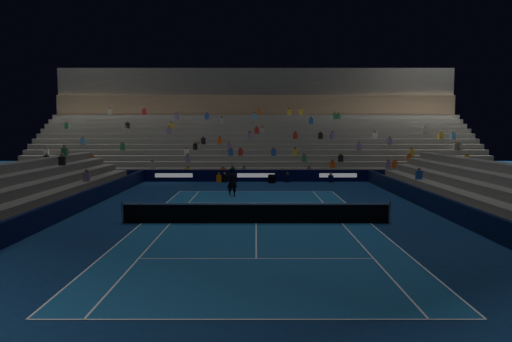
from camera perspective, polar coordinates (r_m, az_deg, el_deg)
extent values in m
plane|color=#0D2750|center=(23.66, 0.01, -6.10)|extent=(90.00, 90.00, 0.00)
cube|color=#174E82|center=(23.66, 0.01, -6.09)|extent=(10.97, 23.77, 0.01)
cube|color=black|center=(41.92, -0.01, -0.55)|extent=(44.00, 0.25, 1.00)
cube|color=#081332|center=(25.50, 22.44, -4.54)|extent=(0.25, 37.00, 1.00)
cube|color=black|center=(25.49, -22.44, -4.54)|extent=(0.25, 37.00, 1.00)
cube|color=slate|center=(42.94, -0.01, -0.76)|extent=(44.00, 1.00, 0.50)
cube|color=slate|center=(43.91, -0.01, -0.30)|extent=(44.00, 1.00, 1.00)
cube|color=slate|center=(44.88, -0.01, 0.13)|extent=(44.00, 1.00, 1.50)
cube|color=slate|center=(45.86, -0.01, 0.55)|extent=(44.00, 1.00, 2.00)
cube|color=slate|center=(46.84, -0.01, 0.95)|extent=(44.00, 1.00, 2.50)
cube|color=slate|center=(47.82, -0.01, 1.34)|extent=(44.00, 1.00, 3.00)
cube|color=slate|center=(48.80, -0.01, 1.70)|extent=(44.00, 1.00, 3.50)
cube|color=slate|center=(49.79, -0.01, 2.06)|extent=(44.00, 1.00, 4.00)
cube|color=slate|center=(50.77, -0.01, 2.40)|extent=(44.00, 1.00, 4.50)
cube|color=slate|center=(51.76, -0.01, 2.72)|extent=(44.00, 1.00, 5.00)
cube|color=slate|center=(52.75, -0.01, 3.04)|extent=(44.00, 1.00, 5.50)
cube|color=slate|center=(53.74, -0.01, 3.34)|extent=(44.00, 1.00, 6.00)
cube|color=#826B50|center=(54.88, -0.01, 7.66)|extent=(44.00, 0.60, 2.20)
cube|color=#474744|center=(56.46, -0.02, 10.23)|extent=(44.00, 2.40, 3.00)
cube|color=slate|center=(25.85, 24.07, -5.03)|extent=(1.00, 37.00, 0.50)
cube|color=slate|center=(26.24, 26.09, -4.41)|extent=(1.00, 37.00, 1.00)
cube|color=#5E5E59|center=(25.84, -24.07, -5.03)|extent=(1.00, 37.00, 0.50)
cube|color=#5E5E59|center=(26.22, -26.09, -4.41)|extent=(1.00, 37.00, 1.00)
cylinder|color=#B2B2B7|center=(24.41, -15.24, -4.62)|extent=(0.10, 0.10, 1.10)
cylinder|color=#B2B2B7|center=(24.42, 15.25, -4.62)|extent=(0.10, 0.10, 1.10)
cube|color=black|center=(23.58, 0.01, -5.03)|extent=(12.80, 0.03, 0.90)
cube|color=white|center=(23.50, 0.01, -3.85)|extent=(12.80, 0.04, 0.08)
imported|color=black|center=(32.82, -2.81, -1.28)|extent=(0.79, 0.61, 1.94)
cube|color=black|center=(40.98, 1.86, -0.91)|extent=(0.67, 0.75, 0.68)
cylinder|color=black|center=(40.47, 1.88, -0.69)|extent=(0.25, 0.38, 0.16)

